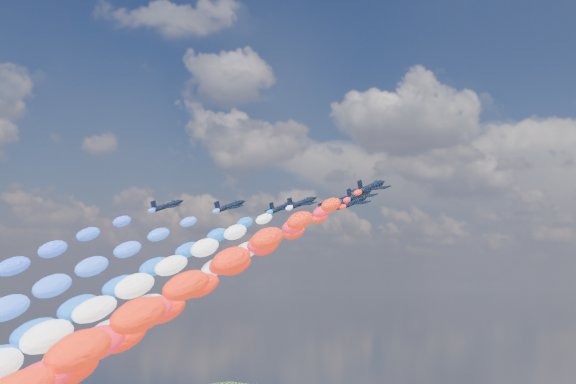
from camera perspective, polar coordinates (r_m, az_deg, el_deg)
The scene contains 14 objects.
jet_0 at distance 178.18m, azimuth -9.13°, elevation -1.03°, with size 8.08×10.84×2.39m, color black, non-canonical shape.
jet_1 at distance 177.64m, azimuth -4.43°, elevation -1.08°, with size 8.08×10.84×2.39m, color black, non-canonical shape.
jet_2 at distance 179.62m, azimuth -0.47°, elevation -1.17°, with size 8.08×10.84×2.39m, color black, non-canonical shape.
trail_2 at distance 138.65m, azimuth -16.79°, elevation -10.22°, with size 6.58×117.04×57.49m, color blue, non-canonical shape.
jet_3 at distance 170.12m, azimuth 1.04°, elevation -0.83°, with size 8.08×10.84×2.39m, color black, non-canonical shape.
trail_3 at distance 128.20m, azimuth -16.06°, elevation -10.52°, with size 6.58×117.04×57.49m, color white, non-canonical shape.
jet_4 at distance 180.78m, azimuth 3.26°, elevation -1.20°, with size 8.08×10.84×2.39m, color black, non-canonical shape.
trail_4 at distance 136.63m, azimuth -11.88°, elevation -10.42°, with size 6.58×117.04×57.49m, color white, non-canonical shape.
jet_5 at distance 168.48m, azimuth 5.02°, elevation -0.74°, with size 8.08×10.84×2.39m, color black, non-canonical shape.
trail_5 at distance 123.31m, azimuth -11.05°, elevation -10.80°, with size 6.58×117.04×57.49m, color red, non-canonical shape.
jet_6 at distance 155.70m, azimuth 5.39°, elevation -0.21°, with size 8.08×10.84×2.39m, color black, non-canonical shape.
trail_6 at distance 110.70m, azimuth -12.41°, elevation -11.20°, with size 6.58×117.04×57.49m, color red, non-canonical shape.
jet_7 at distance 143.90m, azimuth 6.27°, elevation 0.38°, with size 8.08×10.84×2.39m, color black, non-canonical shape.
trail_7 at distance 98.73m, azimuth -13.30°, elevation -11.68°, with size 6.58×117.04×57.49m, color red, non-canonical shape.
Camera 1 is at (105.22, -123.35, 87.53)m, focal length 47.22 mm.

